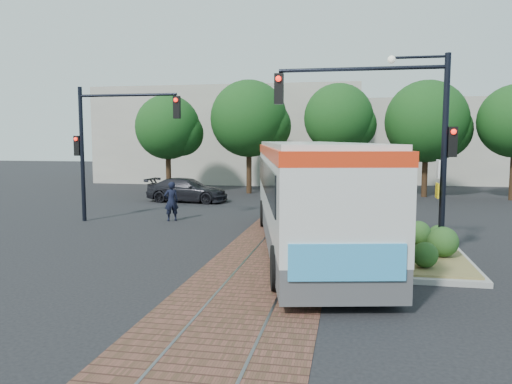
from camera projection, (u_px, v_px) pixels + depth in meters
ground at (279, 248)px, 16.98m from camera, size 120.00×120.00×0.00m
trackbed at (292, 228)px, 20.88m from camera, size 3.60×40.00×0.02m
tree_row at (334, 121)px, 32.27m from camera, size 26.40×5.60×7.67m
warehouses at (319, 138)px, 44.75m from camera, size 40.00×13.00×8.00m
city_bus at (307, 189)px, 16.89m from camera, size 5.57×13.67×3.59m
traffic_island at (431, 250)px, 15.16m from camera, size 2.20×5.20×1.13m
signal_pole_main at (402, 124)px, 15.03m from camera, size 5.49×0.46×6.00m
signal_pole_left at (105, 135)px, 22.04m from camera, size 4.99×0.34×6.00m
officer at (171, 201)px, 22.57m from camera, size 0.78×0.72×1.79m
parked_car at (187, 190)px, 29.48m from camera, size 4.95×2.29×1.40m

